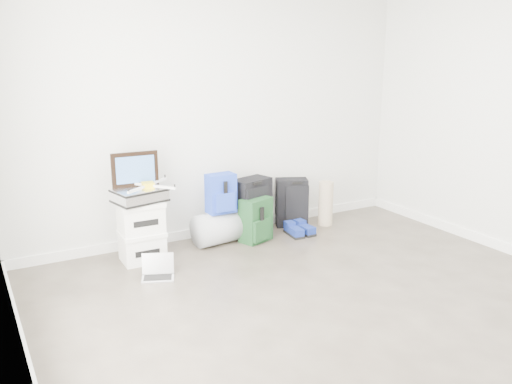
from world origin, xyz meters
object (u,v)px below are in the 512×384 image
briefcase (140,195)px  large_suitcase (252,207)px  carry_on (292,203)px  laptop (158,272)px  boxes_stack (142,231)px  duffel_bag (221,227)px

briefcase → large_suitcase: bearing=-6.2°
large_suitcase → carry_on: (0.57, 0.08, -0.04)m
large_suitcase → laptop: size_ratio=1.88×
boxes_stack → carry_on: (1.84, 0.20, -0.02)m
briefcase → carry_on: size_ratio=0.81×
large_suitcase → carry_on: size_ratio=1.15×
briefcase → laptop: briefcase is taller
carry_on → laptop: 1.97m
boxes_stack → carry_on: 1.85m
carry_on → large_suitcase: bearing=-147.9°
laptop → boxes_stack: bearing=111.4°
briefcase → boxes_stack: bearing=0.0°
boxes_stack → laptop: (-0.01, -0.45, -0.25)m
duffel_bag → large_suitcase: (0.40, 0.04, 0.15)m
briefcase → carry_on: briefcase is taller
briefcase → duffel_bag: size_ratio=0.81×
duffel_bag → carry_on: size_ratio=1.00×
carry_on → laptop: bearing=-136.1°
large_suitcase → duffel_bag: bearing=170.7°
large_suitcase → carry_on: 0.57m
duffel_bag → laptop: duffel_bag is taller
boxes_stack → large_suitcase: size_ratio=0.92×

